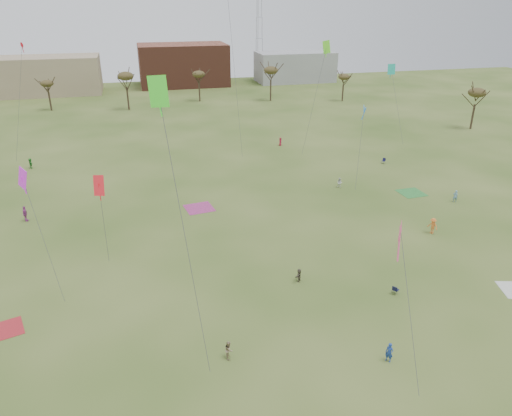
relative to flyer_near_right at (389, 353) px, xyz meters
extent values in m
plane|color=#314C18|center=(-5.64, 5.92, -0.80)|extent=(260.00, 260.00, 0.00)
imported|color=navy|center=(0.00, 0.00, 0.00)|extent=(0.67, 0.69, 1.60)
imported|color=#94815E|center=(-11.50, 3.34, -0.05)|extent=(0.66, 0.80, 1.50)
imported|color=brown|center=(-2.90, 12.10, -0.13)|extent=(1.07, 1.23, 1.34)
imported|color=orange|center=(15.31, 17.90, 0.15)|extent=(1.17, 1.41, 1.89)
imported|color=#6998AF|center=(23.54, 25.29, 0.03)|extent=(0.71, 0.60, 1.65)
imported|color=#AC4798|center=(-30.61, 33.09, 0.18)|extent=(0.63, 1.20, 1.95)
imported|color=silver|center=(10.77, 33.90, -0.09)|extent=(0.88, 0.85, 1.42)
imported|color=#2A802B|center=(-33.31, 54.00, 0.01)|extent=(0.89, 1.57, 1.61)
imported|color=#A11B32|center=(8.78, 56.15, -0.05)|extent=(0.83, 0.87, 1.50)
cube|color=#B6242B|center=(-28.67, 11.16, -0.80)|extent=(3.35, 3.35, 0.03)
cube|color=#A83377|center=(-9.68, 31.69, -0.80)|extent=(3.95, 3.95, 0.03)
cube|color=#318838|center=(19.68, 29.50, -0.80)|extent=(3.48, 3.48, 0.03)
cube|color=#141637|center=(5.01, 7.90, -0.38)|extent=(0.70, 0.70, 0.04)
cube|color=#141637|center=(4.83, 7.76, -0.15)|extent=(0.40, 0.48, 0.44)
cube|color=#16163C|center=(22.10, 42.12, -0.38)|extent=(0.70, 0.70, 0.04)
cube|color=#16163C|center=(22.28, 42.26, -0.15)|extent=(0.41, 0.48, 0.44)
cylinder|color=#4C4C51|center=(-1.08, 48.61, 13.27)|extent=(2.07, 0.15, 26.34)
cube|color=#E429EA|center=(-25.72, 14.35, 11.04)|extent=(0.85, 0.85, 1.67)
cube|color=#E429EA|center=(-25.72, 14.35, 10.45)|extent=(0.08, 0.08, 1.51)
cylinder|color=#4C4C51|center=(-24.89, 13.57, 5.57)|extent=(1.71, 1.62, 10.94)
cone|color=#2780DF|center=(13.09, 33.00, 10.62)|extent=(1.08, 0.08, 1.08)
cube|color=#2780DF|center=(13.09, 33.00, 9.93)|extent=(0.08, 0.08, 1.77)
cylinder|color=#4C4C51|center=(12.32, 31.72, 5.36)|extent=(1.59, 2.59, 10.53)
cube|color=red|center=(-20.38, 18.06, 8.51)|extent=(0.96, 0.96, 1.89)
cube|color=red|center=(-20.38, 18.06, 7.85)|extent=(0.08, 0.08, 1.70)
cylinder|color=#4C4C51|center=(-20.44, 18.49, 4.31)|extent=(0.16, 0.91, 8.41)
cone|color=red|center=(-31.77, 56.61, 17.60)|extent=(0.80, 0.06, 0.80)
cube|color=red|center=(-31.77, 56.61, 17.09)|extent=(0.08, 0.08, 1.31)
cylinder|color=#4C4C51|center=(-33.69, 55.92, 8.85)|extent=(3.88, 1.42, 17.51)
cube|color=#199980|center=(27.70, 52.62, 12.59)|extent=(0.92, 0.92, 1.81)
cube|color=#199980|center=(27.70, 52.62, 11.95)|extent=(0.08, 0.08, 1.63)
cylinder|color=#4C4C51|center=(28.49, 50.54, 6.34)|extent=(1.61, 4.19, 12.50)
cube|color=#68ED27|center=(12.96, 46.90, 17.13)|extent=(0.96, 0.96, 1.89)
cube|color=#68ED27|center=(12.96, 46.90, 16.47)|extent=(0.08, 0.08, 1.70)
cylinder|color=#4C4C51|center=(11.40, 47.12, 8.62)|extent=(3.15, 0.49, 17.04)
cone|color=#E3477C|center=(-0.75, -0.47, 10.46)|extent=(1.47, 0.11, 1.47)
cube|color=#E3477C|center=(-0.75, -0.47, 9.52)|extent=(0.08, 0.08, 2.40)
cylinder|color=#4C4C51|center=(-0.50, -2.44, 5.28)|extent=(0.54, 3.97, 10.37)
cube|color=#3FEE2A|center=(-15.16, 3.33, 19.31)|extent=(0.91, 0.91, 1.79)
cube|color=#3FEE2A|center=(-15.16, 3.33, 18.68)|extent=(0.08, 0.08, 1.61)
cylinder|color=#4C4C51|center=(-14.21, 2.30, 9.70)|extent=(1.94, 2.11, 19.21)
cylinder|color=#3A2B1E|center=(-35.64, 97.92, 1.36)|extent=(0.40, 0.40, 4.32)
ellipsoid|color=#473D1E|center=(-35.64, 97.92, 5.54)|extent=(3.02, 3.02, 1.58)
cylinder|color=#3A2B1E|center=(-17.64, 93.92, 1.90)|extent=(0.40, 0.40, 5.40)
ellipsoid|color=#473D1E|center=(-17.64, 93.92, 7.12)|extent=(3.78, 3.78, 1.98)
cylinder|color=#3A2B1E|center=(0.36, 99.92, 1.54)|extent=(0.40, 0.40, 4.68)
ellipsoid|color=#473D1E|center=(0.36, 99.92, 6.07)|extent=(3.28, 3.28, 1.72)
cylinder|color=#3A2B1E|center=(18.36, 95.92, 1.84)|extent=(0.40, 0.40, 5.28)
ellipsoid|color=#473D1E|center=(18.36, 95.92, 6.95)|extent=(3.70, 3.70, 1.94)
cylinder|color=#3A2B1E|center=(36.36, 90.92, 1.30)|extent=(0.40, 0.40, 4.20)
ellipsoid|color=#473D1E|center=(36.36, 90.92, 5.36)|extent=(2.94, 2.94, 1.54)
cylinder|color=#3A2B1E|center=(50.36, 57.92, 1.72)|extent=(0.40, 0.40, 5.04)
ellipsoid|color=#473D1E|center=(50.36, 57.92, 6.59)|extent=(3.53, 3.53, 1.85)
cube|color=#937F60|center=(-40.64, 120.92, 4.20)|extent=(32.00, 14.00, 10.00)
cube|color=brown|center=(-0.64, 125.92, 5.20)|extent=(26.00, 16.00, 12.00)
cube|color=gray|center=(34.36, 123.92, 3.70)|extent=(24.00, 12.00, 9.00)
cylinder|color=#9EA3A8|center=(25.26, 130.92, 18.20)|extent=(0.16, 0.16, 38.00)
cylinder|color=#9EA3A8|center=(23.91, 131.70, 18.20)|extent=(0.16, 0.16, 38.00)
cylinder|color=#9EA3A8|center=(23.91, 130.14, 18.20)|extent=(0.16, 0.16, 38.00)
camera|label=1|loc=(-16.62, -24.77, 24.29)|focal=33.56mm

